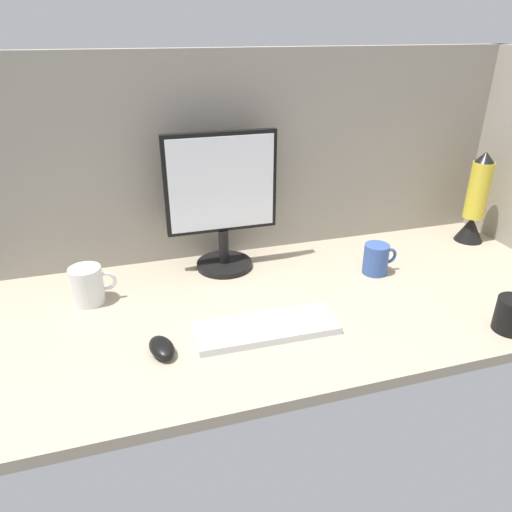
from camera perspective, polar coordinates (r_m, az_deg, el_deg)
name	(u,v)px	position (r cm, az deg, el deg)	size (l,w,h in cm)	color
ground_plane	(297,301)	(140.86, 4.90, -5.37)	(180.00, 80.00, 3.00)	tan
cubicle_wall_back	(260,155)	(160.46, 0.48, 12.05)	(180.00, 5.00, 65.75)	gray
monitor	(222,198)	(147.72, -4.14, 6.96)	(34.87, 18.00, 43.82)	black
keyboard	(266,328)	(124.20, 1.24, -8.66)	(37.00, 13.00, 2.00)	silver
mouse	(162,348)	(118.50, -11.27, -10.76)	(5.60, 9.60, 3.40)	black
mug_ceramic_white	(88,285)	(142.28, -19.58, -3.33)	(12.64, 8.92, 10.99)	white
mug_ceramic_blue	(376,259)	(155.00, 14.27, -0.34)	(11.28, 7.83, 9.79)	#38569E
mug_black_travel	(512,315)	(139.46, 28.47, -6.26)	(8.63, 8.63, 9.06)	black
lava_lamp	(475,205)	(187.50, 24.87, 5.61)	(10.07, 10.07, 32.95)	black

